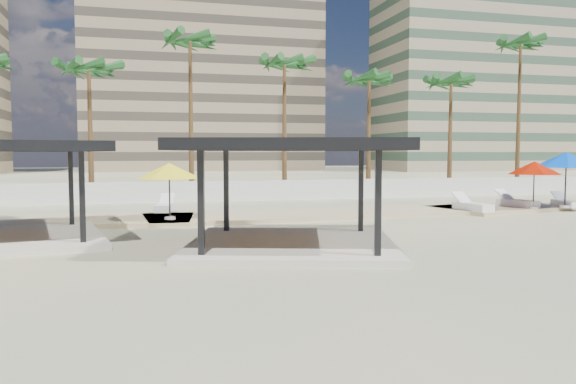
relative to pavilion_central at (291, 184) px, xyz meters
name	(u,v)px	position (x,y,z in m)	size (l,w,h in m)	color
ground	(334,240)	(1.71, 0.93, -1.94)	(200.00, 200.00, 0.00)	#CCBE87
promenade	(320,213)	(3.71, 8.60, -1.88)	(44.45, 7.97, 0.24)	#C6B284
boundary_wall	(246,191)	(1.71, 16.93, -1.34)	(56.00, 0.30, 1.20)	silver
building_mid	(202,85)	(5.71, 78.93, 12.33)	(38.00, 16.00, 30.40)	#847259
building_east	(476,66)	(49.71, 66.93, 15.33)	(32.00, 15.00, 36.40)	gray
pavilion_central	(291,184)	(0.00, 0.00, 0.00)	(7.97, 7.97, 3.25)	beige
umbrella_b	(169,171)	(-3.30, 6.73, 0.20)	(2.88, 2.88, 2.28)	beige
umbrella_c	(534,168)	(13.90, 6.73, 0.20)	(3.24, 3.24, 2.29)	beige
umbrella_d	(566,160)	(15.71, 6.73, 0.58)	(3.44, 3.44, 2.73)	beige
lounger_a	(165,207)	(-3.36, 10.18, -1.58)	(1.04, 2.11, 0.76)	white
lounger_b	(472,206)	(10.59, 6.78, -1.56)	(1.02, 2.27, 0.83)	white
lounger_c	(517,203)	(13.76, 7.79, -1.56)	(1.30, 2.30, 0.83)	white
lounger_d	(566,203)	(16.27, 7.29, -1.58)	(0.92, 2.01, 0.73)	white
palm_c	(89,74)	(-7.29, 19.03, 5.58)	(3.00, 3.00, 8.65)	brown
palm_d	(190,48)	(-1.29, 19.83, 7.52)	(3.00, 3.00, 10.71)	brown
palm_e	(284,69)	(4.71, 19.33, 6.39)	(3.00, 3.00, 9.50)	brown
palm_f	(369,84)	(10.71, 19.53, 5.59)	(3.00, 3.00, 8.65)	brown
palm_g	(451,86)	(16.71, 19.13, 5.58)	(3.00, 3.00, 8.65)	brown
palm_h	(521,51)	(22.71, 19.73, 8.41)	(3.00, 3.00, 11.67)	brown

